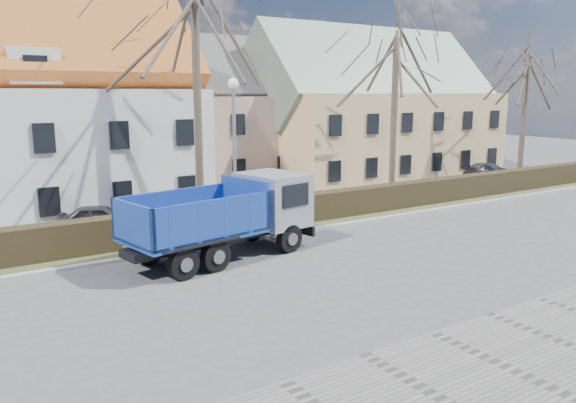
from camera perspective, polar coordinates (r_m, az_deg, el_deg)
ground at (r=20.52m, az=6.28°, el=-6.13°), size 120.00×120.00×0.00m
curb_far at (r=24.10m, az=-0.64°, el=-3.33°), size 80.00×0.30×0.12m
grass_strip at (r=25.43m, az=-2.57°, el=-2.61°), size 80.00×3.00×0.10m
hedge at (r=25.13m, az=-2.35°, el=-1.36°), size 60.00×0.90×1.30m
building_pink at (r=38.87m, az=-7.89°, el=7.88°), size 10.80×8.80×8.00m
building_yellow at (r=42.98m, az=8.68°, el=8.47°), size 18.80×10.80×8.50m
tree_1 at (r=25.87m, az=-9.24°, el=11.52°), size 9.20×9.20×12.65m
tree_2 at (r=32.63m, az=10.76°, el=9.87°), size 8.00×8.00×11.00m
tree_3 at (r=41.81m, az=22.91°, el=9.02°), size 7.60×7.60×10.45m
dump_truck at (r=20.53m, az=-7.34°, el=-1.77°), size 7.95×4.13×3.03m
streetlight at (r=25.10m, az=-5.46°, el=4.88°), size 0.53×0.53×6.74m
cart_frame at (r=21.38m, az=-16.35°, el=-4.99°), size 0.74×0.57×0.59m
parked_car_a at (r=26.03m, az=-18.52°, el=-1.60°), size 3.82×2.62×1.21m
parked_car_b at (r=42.40m, az=19.68°, el=2.95°), size 4.08×1.72×1.17m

